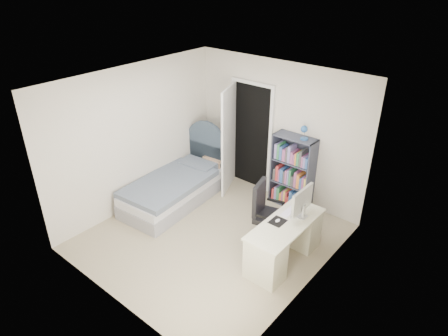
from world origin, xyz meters
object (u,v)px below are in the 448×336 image
Objects in this scene: bed at (177,186)px; desk at (285,240)px; office_chair at (266,211)px; bookcase at (292,175)px; nightstand at (218,161)px; floor_lamp at (228,155)px.

bed is 1.55× the size of desk.
desk is 1.32× the size of office_chair.
desk is (0.72, -1.37, -0.24)m from bookcase.
floor_lamp is at bearing 70.91° from nightstand.
bookcase is 1.51× the size of office_chair.
floor_lamp is 2.65m from desk.
office_chair is at bearing 158.26° from desk.
bed is 3.35× the size of nightstand.
desk is at bearing -3.86° from bed.
bed is at bearing -97.67° from floor_lamp.
nightstand is at bearing 85.01° from bed.
bed is 1.30m from floor_lamp.
desk reaches higher than nightstand.
bookcase is (1.50, -0.06, 0.10)m from floor_lamp.
bed is 1.05m from nightstand.
office_chair is (-0.46, 0.19, 0.20)m from desk.
floor_lamp is at bearing 144.66° from office_chair.
bookcase reaches higher than office_chair.
desk is at bearing -32.80° from floor_lamp.
nightstand is at bearing -109.09° from floor_lamp.
bed is 1.95m from office_chair.
bed reaches higher than floor_lamp.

